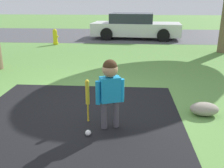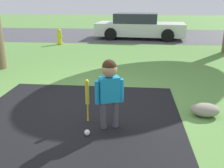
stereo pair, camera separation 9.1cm
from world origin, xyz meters
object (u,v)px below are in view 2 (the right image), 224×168
(child, at_px, (109,85))
(baseball_bat, at_px, (87,95))
(parked_car, at_px, (139,27))
(sports_ball, at_px, (87,133))
(fire_hydrant, at_px, (59,37))

(child, xyz_separation_m, baseball_bat, (-0.37, 0.18, -0.23))
(baseball_bat, relative_size, parked_car, 0.16)
(child, xyz_separation_m, sports_ball, (-0.30, -0.27, -0.65))
(child, height_order, fire_hydrant, child)
(fire_hydrant, height_order, parked_car, parked_car)
(child, xyz_separation_m, fire_hydrant, (-2.99, 7.34, -0.36))
(baseball_bat, distance_m, parked_car, 9.42)
(child, height_order, parked_car, parked_car)
(child, xyz_separation_m, parked_car, (0.51, 9.55, -0.11))
(child, distance_m, sports_ball, 0.77)
(sports_ball, bearing_deg, fire_hydrant, 109.48)
(child, relative_size, baseball_bat, 1.51)
(baseball_bat, xyz_separation_m, parked_car, (0.88, 9.38, 0.13))
(baseball_bat, distance_m, fire_hydrant, 7.63)
(baseball_bat, relative_size, fire_hydrant, 1.04)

